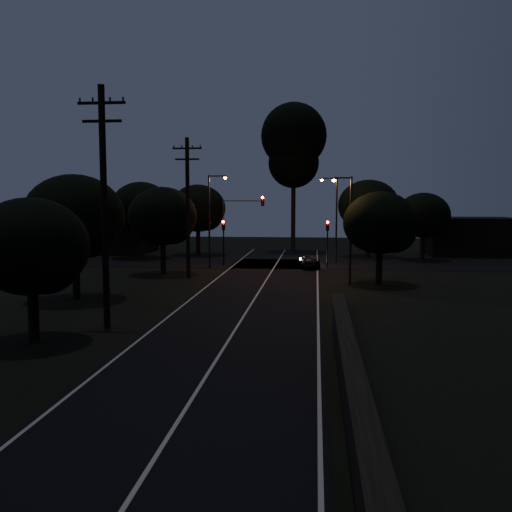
{
  "coord_description": "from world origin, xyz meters",
  "views": [
    {
      "loc": [
        3.6,
        -10.12,
        5.88
      ],
      "look_at": [
        0.0,
        24.0,
        2.5
      ],
      "focal_mm": 40.0,
      "sensor_mm": 36.0,
      "label": 1
    }
  ],
  "objects_px": {
    "utility_pole_mid": "(104,203)",
    "signal_left": "(224,234)",
    "tall_pine": "(294,144)",
    "car": "(309,261)",
    "signal_mast": "(242,217)",
    "streetlight_b": "(334,213)",
    "streetlight_c": "(348,222)",
    "streetlight_a": "(211,215)",
    "signal_right": "(327,235)",
    "utility_pole_far": "(188,205)"
  },
  "relations": [
    {
      "from": "utility_pole_mid",
      "to": "streetlight_b",
      "type": "distance_m",
      "value": 31.15
    },
    {
      "from": "signal_right",
      "to": "streetlight_a",
      "type": "xyz_separation_m",
      "value": [
        -9.91,
        -1.99,
        1.8
      ]
    },
    {
      "from": "utility_pole_mid",
      "to": "utility_pole_far",
      "type": "distance_m",
      "value": 17.0
    },
    {
      "from": "utility_pole_mid",
      "to": "tall_pine",
      "type": "height_order",
      "value": "tall_pine"
    },
    {
      "from": "signal_mast",
      "to": "streetlight_a",
      "type": "height_order",
      "value": "streetlight_a"
    },
    {
      "from": "utility_pole_mid",
      "to": "signal_right",
      "type": "relative_size",
      "value": 2.68
    },
    {
      "from": "tall_pine",
      "to": "streetlight_a",
      "type": "bearing_deg",
      "value": -110.36
    },
    {
      "from": "utility_pole_far",
      "to": "streetlight_a",
      "type": "xyz_separation_m",
      "value": [
        0.69,
        6.0,
        -0.85
      ]
    },
    {
      "from": "signal_right",
      "to": "car",
      "type": "bearing_deg",
      "value": -146.61
    },
    {
      "from": "streetlight_c",
      "to": "car",
      "type": "relative_size",
      "value": 2.09
    },
    {
      "from": "signal_left",
      "to": "streetlight_a",
      "type": "relative_size",
      "value": 0.51
    },
    {
      "from": "utility_pole_far",
      "to": "signal_left",
      "type": "distance_m",
      "value": 8.53
    },
    {
      "from": "streetlight_c",
      "to": "car",
      "type": "xyz_separation_m",
      "value": [
        -2.77,
        8.97,
        -3.74
      ]
    },
    {
      "from": "signal_mast",
      "to": "signal_right",
      "type": "bearing_deg",
      "value": -0.03
    },
    {
      "from": "car",
      "to": "utility_pole_mid",
      "type": "bearing_deg",
      "value": 62.66
    },
    {
      "from": "tall_pine",
      "to": "signal_right",
      "type": "xyz_separation_m",
      "value": [
        3.6,
        -15.01,
        -9.27
      ]
    },
    {
      "from": "signal_left",
      "to": "streetlight_c",
      "type": "relative_size",
      "value": 0.55
    },
    {
      "from": "utility_pole_mid",
      "to": "streetlight_a",
      "type": "relative_size",
      "value": 1.38
    },
    {
      "from": "streetlight_a",
      "to": "streetlight_c",
      "type": "relative_size",
      "value": 1.07
    },
    {
      "from": "utility_pole_mid",
      "to": "signal_mast",
      "type": "bearing_deg",
      "value": 82.96
    },
    {
      "from": "utility_pole_far",
      "to": "tall_pine",
      "type": "xyz_separation_m",
      "value": [
        7.0,
        23.0,
        6.62
      ]
    },
    {
      "from": "signal_left",
      "to": "car",
      "type": "height_order",
      "value": "signal_left"
    },
    {
      "from": "streetlight_a",
      "to": "signal_mast",
      "type": "bearing_deg",
      "value": 39.77
    },
    {
      "from": "utility_pole_far",
      "to": "signal_left",
      "type": "bearing_deg",
      "value": 80.06
    },
    {
      "from": "signal_left",
      "to": "signal_mast",
      "type": "distance_m",
      "value": 2.26
    },
    {
      "from": "streetlight_b",
      "to": "streetlight_c",
      "type": "xyz_separation_m",
      "value": [
        0.52,
        -14.0,
        -0.29
      ]
    },
    {
      "from": "signal_left",
      "to": "signal_mast",
      "type": "bearing_deg",
      "value": 0.13
    },
    {
      "from": "tall_pine",
      "to": "signal_left",
      "type": "relative_size",
      "value": 4.09
    },
    {
      "from": "tall_pine",
      "to": "car",
      "type": "height_order",
      "value": "tall_pine"
    },
    {
      "from": "streetlight_a",
      "to": "streetlight_b",
      "type": "height_order",
      "value": "same"
    },
    {
      "from": "signal_right",
      "to": "signal_mast",
      "type": "bearing_deg",
      "value": 179.97
    },
    {
      "from": "utility_pole_far",
      "to": "streetlight_b",
      "type": "height_order",
      "value": "utility_pole_far"
    },
    {
      "from": "signal_left",
      "to": "car",
      "type": "bearing_deg",
      "value": -7.57
    },
    {
      "from": "signal_left",
      "to": "car",
      "type": "relative_size",
      "value": 1.14
    },
    {
      "from": "signal_mast",
      "to": "streetlight_b",
      "type": "xyz_separation_m",
      "value": [
        8.22,
        4.01,
        0.3
      ]
    },
    {
      "from": "utility_pole_mid",
      "to": "car",
      "type": "distance_m",
      "value": 26.13
    },
    {
      "from": "signal_mast",
      "to": "tall_pine",
      "type": "bearing_deg",
      "value": 75.38
    },
    {
      "from": "utility_pole_mid",
      "to": "tall_pine",
      "type": "distance_m",
      "value": 41.1
    },
    {
      "from": "signal_mast",
      "to": "streetlight_c",
      "type": "bearing_deg",
      "value": -48.81
    },
    {
      "from": "streetlight_b",
      "to": "car",
      "type": "distance_m",
      "value": 6.82
    },
    {
      "from": "utility_pole_mid",
      "to": "signal_right",
      "type": "distance_m",
      "value": 27.3
    },
    {
      "from": "car",
      "to": "tall_pine",
      "type": "bearing_deg",
      "value": -89.34
    },
    {
      "from": "signal_mast",
      "to": "utility_pole_far",
      "type": "bearing_deg",
      "value": -111.11
    },
    {
      "from": "signal_left",
      "to": "signal_mast",
      "type": "height_order",
      "value": "signal_mast"
    },
    {
      "from": "utility_pole_mid",
      "to": "utility_pole_far",
      "type": "relative_size",
      "value": 1.05
    },
    {
      "from": "signal_right",
      "to": "streetlight_c",
      "type": "distance_m",
      "value": 10.18
    },
    {
      "from": "signal_mast",
      "to": "car",
      "type": "xyz_separation_m",
      "value": [
        5.97,
        -1.02,
        -3.73
      ]
    },
    {
      "from": "utility_pole_far",
      "to": "car",
      "type": "distance_m",
      "value": 12.42
    },
    {
      "from": "utility_pole_mid",
      "to": "signal_left",
      "type": "relative_size",
      "value": 2.68
    },
    {
      "from": "streetlight_a",
      "to": "streetlight_b",
      "type": "relative_size",
      "value": 1.0
    }
  ]
}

